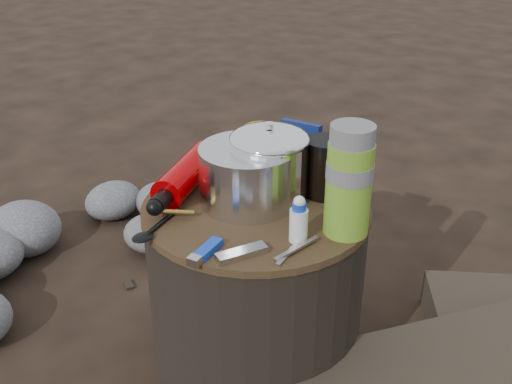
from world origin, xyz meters
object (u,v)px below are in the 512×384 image
Objects in this scene: stump at (256,290)px; travel_mug at (325,168)px; camping_pot at (269,164)px; fuel_bottle at (187,174)px; thermos at (349,181)px.

travel_mug reaches higher than stump.
camping_pot is 0.57× the size of fuel_bottle.
camping_pot reaches higher than fuel_bottle.
thermos is at bearing -11.68° from fuel_bottle.
camping_pot is 0.75× the size of thermos.
fuel_bottle is at bearing -146.38° from travel_mug.
travel_mug is (0.25, 0.17, 0.03)m from fuel_bottle.
thermos is at bearing -41.10° from travel_mug.
camping_pot is 1.30× the size of travel_mug.
fuel_bottle is (-0.17, -0.03, 0.26)m from stump.
camping_pot is (0.00, 0.04, 0.31)m from stump.
thermos reaches higher than fuel_bottle.
travel_mug is (0.08, 0.09, -0.02)m from camping_pot.
thermos is (0.38, 0.06, 0.08)m from fuel_bottle.
travel_mug is (0.08, 0.13, 0.29)m from stump.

